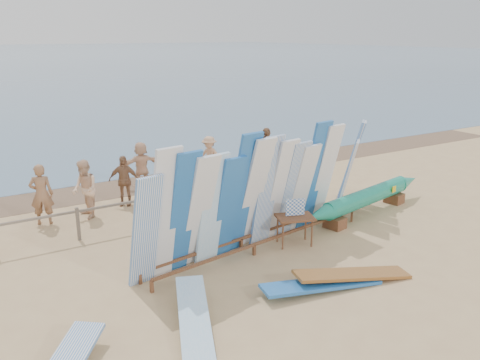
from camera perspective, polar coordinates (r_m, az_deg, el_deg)
ground at (r=12.17m, az=-4.67°, el=-9.50°), size 160.00×160.00×0.00m
wet_sand_strip at (r=18.48m, az=-14.83°, el=-0.91°), size 40.00×2.60×0.01m
fence at (r=14.49m, az=-10.11°, el=-2.72°), size 12.08×0.08×0.90m
main_surfboard_rack at (r=12.32m, az=0.91°, el=-2.15°), size 6.29×1.71×3.11m
side_surfboard_rack at (r=15.74m, az=12.13°, el=1.19°), size 2.33×2.22×2.84m
outrigger_canoe at (r=15.64m, az=14.11°, el=-1.94°), size 5.80×1.71×0.83m
vendor_table at (r=13.16m, az=6.14°, el=-5.54°), size 1.10×0.93×1.24m
flat_board_b at (r=9.83m, az=-5.13°, el=-16.28°), size 1.53×2.70×0.40m
flat_board_d at (r=11.23m, az=9.11°, el=-12.01°), size 2.76×1.06×0.24m
flat_board_c at (r=11.65m, az=12.48°, el=-11.10°), size 2.75×1.19×0.37m
beach_chair_left at (r=15.39m, az=-7.09°, el=-2.96°), size 0.72×0.73×0.85m
beach_chair_right at (r=15.89m, az=-5.09°, el=-2.29°), size 0.61×0.63×0.84m
stroller at (r=16.11m, az=-4.07°, el=-1.38°), size 0.77×0.89×1.02m
beachgoer_9 at (r=19.21m, az=-3.46°, el=2.66°), size 0.86×1.07×1.55m
beachgoer_5 at (r=18.23m, az=-11.03°, el=1.74°), size 1.50×0.49×1.62m
beachgoer_10 at (r=19.21m, az=3.00°, el=3.15°), size 1.16×1.04×1.87m
beachgoer_2 at (r=15.51m, az=-17.03°, el=-1.01°), size 0.45×0.87×1.74m
beachgoer_1 at (r=15.37m, az=-21.39°, el=-1.52°), size 0.72×0.54×1.77m
beachgoer_8 at (r=17.52m, az=5.89°, el=1.35°), size 0.80×0.83×1.61m
beachgoer_4 at (r=16.35m, az=-12.92°, el=-0.06°), size 1.02×0.83×1.61m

